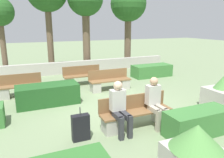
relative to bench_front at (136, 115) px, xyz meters
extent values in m
plane|color=gray|center=(0.16, 1.38, -0.34)|extent=(60.00, 60.00, 0.00)
cube|color=#B7B2A8|center=(0.16, 7.38, 0.00)|extent=(11.69, 0.30, 0.67)
cube|color=brown|center=(0.00, -0.04, 0.09)|extent=(2.03, 0.44, 0.05)
cube|color=brown|center=(0.00, 0.20, 0.32)|extent=(2.03, 0.04, 0.40)
cube|color=#B7B2A8|center=(-0.78, -0.04, -0.13)|extent=(0.36, 0.40, 0.41)
cube|color=#B7B2A8|center=(0.78, -0.04, -0.13)|extent=(0.36, 0.40, 0.41)
cube|color=brown|center=(-2.81, 3.99, 0.09)|extent=(1.62, 0.44, 0.05)
cube|color=brown|center=(-2.81, 4.23, 0.32)|extent=(1.62, 0.04, 0.40)
cube|color=#B7B2A8|center=(-3.38, 3.99, -0.13)|extent=(0.36, 0.40, 0.41)
cube|color=#B7B2A8|center=(-2.23, 3.99, -0.13)|extent=(0.36, 0.40, 0.41)
cube|color=brown|center=(-0.12, 4.68, 0.09)|extent=(1.76, 0.44, 0.05)
cube|color=brown|center=(-0.12, 4.92, 0.32)|extent=(1.76, 0.04, 0.40)
cube|color=#B7B2A8|center=(-0.77, 4.68, -0.13)|extent=(0.36, 0.40, 0.41)
cube|color=#B7B2A8|center=(0.53, 4.68, -0.13)|extent=(0.36, 0.40, 0.41)
cube|color=brown|center=(0.70, 3.40, 0.09)|extent=(1.79, 0.44, 0.05)
cube|color=brown|center=(0.70, 3.64, 0.32)|extent=(1.79, 0.04, 0.40)
cube|color=#B7B2A8|center=(0.03, 3.40, -0.13)|extent=(0.36, 0.40, 0.41)
cube|color=#B7B2A8|center=(1.36, 3.40, -0.13)|extent=(0.36, 0.40, 0.41)
cube|color=#B2A893|center=(0.40, -0.25, 0.18)|extent=(0.14, 0.46, 0.13)
cube|color=#B2A893|center=(0.60, -0.25, 0.18)|extent=(0.14, 0.46, 0.13)
cube|color=#B2A893|center=(0.38, -0.48, -0.04)|extent=(0.11, 0.11, 0.59)
cube|color=#B2A893|center=(0.62, -0.48, -0.04)|extent=(0.11, 0.11, 0.59)
cube|color=beige|center=(0.50, -0.01, 0.52)|extent=(0.38, 0.22, 0.54)
sphere|color=tan|center=(0.50, -0.03, 0.90)|extent=(0.23, 0.23, 0.23)
cube|color=#333338|center=(-0.67, -0.25, 0.18)|extent=(0.14, 0.46, 0.13)
cube|color=#333338|center=(-0.47, -0.25, 0.18)|extent=(0.14, 0.46, 0.13)
cube|color=#333338|center=(-0.69, -0.48, -0.04)|extent=(0.11, 0.11, 0.59)
cube|color=#333338|center=(-0.45, -0.48, -0.04)|extent=(0.11, 0.11, 0.59)
cube|color=beige|center=(-0.57, -0.01, 0.52)|extent=(0.38, 0.22, 0.54)
sphere|color=beige|center=(-0.57, -0.03, 0.90)|extent=(0.23, 0.23, 0.23)
cube|color=#235623|center=(-1.95, 2.75, 0.01)|extent=(2.09, 0.87, 0.70)
cube|color=#3D7A38|center=(1.22, -1.00, -0.02)|extent=(1.76, 0.67, 0.64)
cube|color=#3D7A38|center=(3.72, 4.83, -0.02)|extent=(2.12, 0.87, 0.63)
cone|color=#569347|center=(-0.08, -2.23, 0.50)|extent=(0.95, 0.95, 0.45)
cube|color=#B7B2A8|center=(3.29, 0.02, 0.00)|extent=(0.99, 0.99, 0.68)
cone|color=#569347|center=(3.29, 0.02, 0.58)|extent=(0.65, 0.65, 0.47)
cube|color=black|center=(-1.57, -0.09, -0.01)|extent=(0.42, 0.18, 0.65)
cylinder|color=#333338|center=(-1.57, -0.09, 0.41)|extent=(0.02, 0.02, 0.20)
cylinder|color=brown|center=(-3.41, 7.94, 1.14)|extent=(0.28, 0.28, 2.95)
cylinder|color=brown|center=(-0.93, 8.61, 1.61)|extent=(0.36, 0.36, 3.90)
cylinder|color=brown|center=(1.14, 8.07, 1.48)|extent=(0.44, 0.44, 3.63)
cylinder|color=brown|center=(4.19, 8.54, 1.36)|extent=(0.44, 0.44, 3.40)
sphere|color=#285B23|center=(4.19, 8.54, 3.71)|extent=(2.35, 2.35, 2.35)
camera|label=1|loc=(-2.80, -4.77, 2.39)|focal=35.00mm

